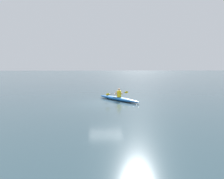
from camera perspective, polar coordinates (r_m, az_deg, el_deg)
name	(u,v)px	position (r m, az deg, el deg)	size (l,w,h in m)	color
ground_plane	(106,103)	(17.20, -1.61, -3.36)	(160.00, 160.00, 0.00)	#334C56
kayak	(118,99)	(18.29, 1.58, -2.32)	(3.35, 4.05, 0.28)	#1959A5
kayaker	(119,93)	(18.18, 1.73, -0.97)	(1.92, 1.50, 0.73)	yellow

